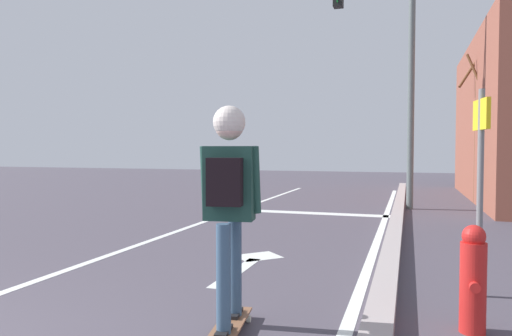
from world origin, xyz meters
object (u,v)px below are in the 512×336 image
Objects in this scene: traffic_signal_mast at (383,48)px; street_sign_post at (481,161)px; skateboard at (230,325)px; fire_hydrant at (473,279)px; roadside_tree at (478,135)px; skater at (229,186)px.

street_sign_post is (1.32, -6.96, -2.62)m from traffic_signal_mast.
fire_hydrant is (1.82, 0.64, 0.36)m from skateboard.
fire_hydrant is (-0.17, -1.02, -0.92)m from street_sign_post.
traffic_signal_mast is 3.72m from roadside_tree.
traffic_signal_mast reaches higher than skateboard.
roadside_tree is at bearing 73.56° from skater.
traffic_signal_mast is (0.67, 8.64, 2.79)m from skater.
roadside_tree is at bearing 37.52° from traffic_signal_mast.
roadside_tree is at bearing 82.58° from fire_hydrant.
roadside_tree is (1.11, 8.82, 0.51)m from street_sign_post.
fire_hydrant is at bearing 19.42° from skateboard.
skateboard is at bearing -94.47° from traffic_signal_mast.
skater is at bearing -81.99° from skateboard.
street_sign_post is (1.99, 1.68, 0.17)m from skater.
traffic_signal_mast is at bearing 100.74° from street_sign_post.
traffic_signal_mast is at bearing 98.17° from fire_hydrant.
fire_hydrant is 0.20× the size of roadside_tree.
skater is 0.83× the size of street_sign_post.
skateboard is 0.41× the size of street_sign_post.
fire_hydrant is at bearing -97.42° from roadside_tree.
roadside_tree is at bearing 82.85° from street_sign_post.
skater is 0.29× the size of traffic_signal_mast.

